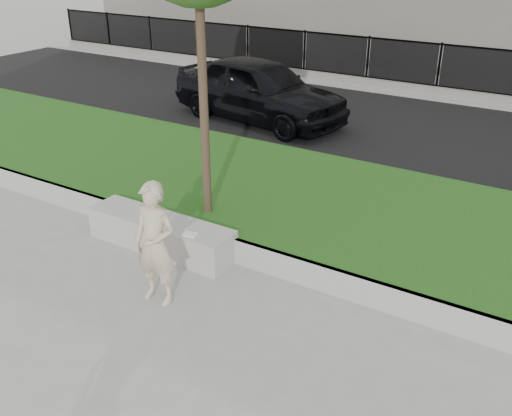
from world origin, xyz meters
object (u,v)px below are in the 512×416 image
Objects in this scene: car_dark at (259,89)px; man at (155,244)px; book at (190,234)px; stone_bench at (161,233)px.

man is at bearing -148.45° from car_dark.
car_dark reaches higher than book.
car_dark is (-2.13, 6.44, 0.60)m from stone_bench.
stone_bench is at bearing 155.71° from book.
man is (0.88, -1.09, 0.60)m from stone_bench.
man is 8.11m from car_dark.
book is (-0.17, 0.93, -0.33)m from man.
car_dark reaches higher than stone_bench.
man is 1.00m from book.
stone_bench is 6.81m from car_dark.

